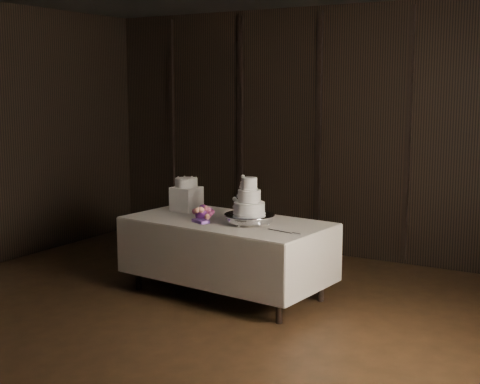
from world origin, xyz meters
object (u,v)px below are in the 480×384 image
small_cake (186,183)px  bouquet (203,214)px  wedding_cake (246,200)px  box_pedestal (186,199)px  cake_stand (249,219)px  display_table (227,254)px

small_cake → bouquet: bearing=-37.6°
bouquet → small_cake: 0.59m
wedding_cake → box_pedestal: size_ratio=1.36×
cake_stand → bouquet: bearing=-171.2°
wedding_cake → display_table: bearing=179.1°
small_cake → box_pedestal: bearing=0.0°
display_table → box_pedestal: box_pedestal is taller
display_table → cake_stand: 0.48m
cake_stand → bouquet: 0.48m
small_cake → display_table: bearing=-19.0°
display_table → small_cake: 0.93m
cake_stand → small_cake: (-0.91, 0.26, 0.25)m
wedding_cake → cake_stand: bearing=41.2°
small_cake → cake_stand: bearing=-15.8°
display_table → cake_stand: size_ratio=4.29×
display_table → small_cake: (-0.63, 0.22, 0.64)m
box_pedestal → small_cake: (0.00, 0.00, 0.17)m
display_table → bouquet: bouquet is taller
bouquet → box_pedestal: 0.55m
wedding_cake → small_cake: 0.93m
display_table → wedding_cake: bearing=-7.0°
cake_stand → box_pedestal: size_ratio=1.86×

